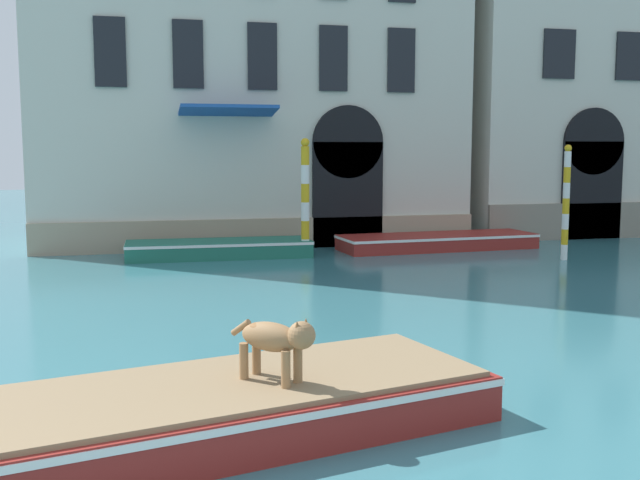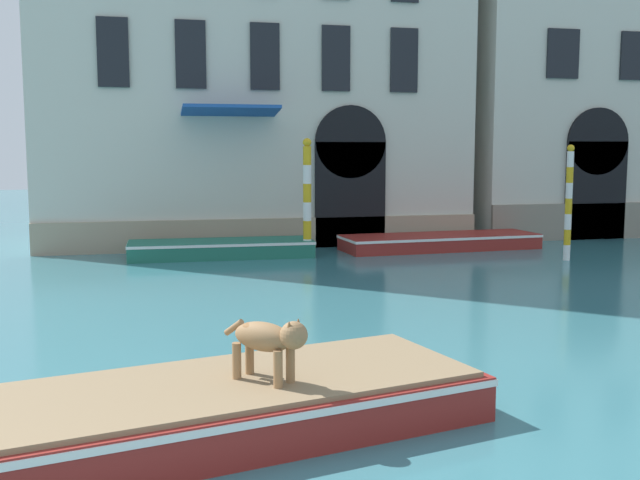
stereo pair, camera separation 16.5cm
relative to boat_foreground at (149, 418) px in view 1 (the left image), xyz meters
name	(u,v)px [view 1 (the left image)]	position (x,y,z in m)	size (l,w,h in m)	color
palazzo_right	(582,60)	(16.85, 18.57, 6.29)	(10.54, 6.13, 13.25)	beige
boat_foreground	(149,418)	(0.00, 0.00, 0.00)	(8.07, 3.92, 0.59)	maroon
dog_on_deck	(276,339)	(1.40, 0.07, 0.76)	(0.85, 0.89, 0.75)	#997047
boat_moored_near_palazzo	(219,248)	(2.21, 14.02, -0.05)	(5.42, 1.73, 0.50)	#1E6651
boat_moored_far	(437,241)	(9.17, 14.22, -0.06)	(6.44, 2.23, 0.47)	maroon
mooring_pole_0	(305,198)	(4.67, 13.40, 1.45)	(0.25, 0.25, 3.48)	white
mooring_pole_2	(566,202)	(11.80, 11.15, 1.35)	(0.20, 0.20, 3.29)	white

